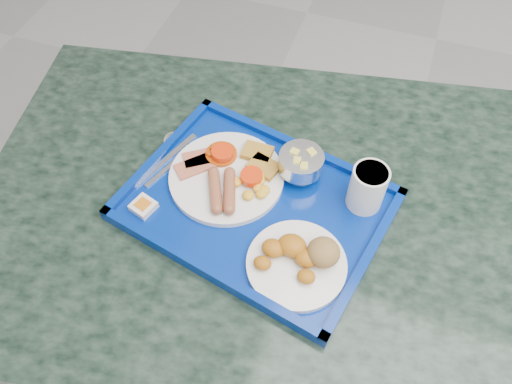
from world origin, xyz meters
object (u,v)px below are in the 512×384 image
at_px(fruit_bowl, 301,163).
at_px(juice_cup, 368,187).
at_px(main_plate, 229,175).
at_px(tray, 256,206).
at_px(bread_plate, 300,259).
at_px(table, 276,251).

relative_size(fruit_bowl, juice_cup, 0.93).
bearing_deg(main_plate, tray, -29.62).
relative_size(main_plate, juice_cup, 2.41).
bearing_deg(tray, juice_cup, 20.24).
distance_m(bread_plate, fruit_bowl, 0.20).
distance_m(table, main_plate, 0.25).
xyz_separation_m(tray, juice_cup, (0.20, 0.07, 0.06)).
distance_m(tray, main_plate, 0.08).
distance_m(main_plate, bread_plate, 0.23).
xyz_separation_m(tray, fruit_bowl, (0.06, 0.10, 0.05)).
bearing_deg(fruit_bowl, table, -105.97).
bearing_deg(bread_plate, fruit_bowl, 106.05).
bearing_deg(fruit_bowl, tray, -122.03).
bearing_deg(juice_cup, main_plate, -173.19).
relative_size(table, main_plate, 5.81).
xyz_separation_m(tray, bread_plate, (0.12, -0.10, 0.02)).
relative_size(tray, bread_plate, 3.05).
height_order(main_plate, juice_cup, juice_cup).
bearing_deg(tray, fruit_bowl, 57.97).
relative_size(tray, main_plate, 2.37).
height_order(bread_plate, juice_cup, juice_cup).
relative_size(tray, fruit_bowl, 6.17).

